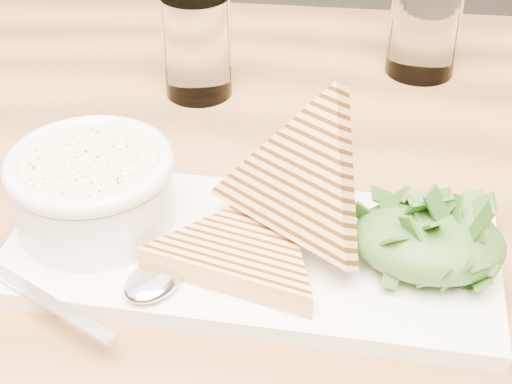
% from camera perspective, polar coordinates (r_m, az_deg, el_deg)
% --- Properties ---
extents(table_top, '(1.39, 0.97, 0.04)m').
position_cam_1_polar(table_top, '(0.65, 0.02, -3.48)').
color(table_top, '#A56B3E').
rests_on(table_top, ground).
extents(platter, '(0.37, 0.17, 0.02)m').
position_cam_1_polar(platter, '(0.59, -0.36, -4.42)').
color(platter, white).
rests_on(platter, table_top).
extents(soup_bowl, '(0.12, 0.12, 0.05)m').
position_cam_1_polar(soup_bowl, '(0.61, -11.69, -0.37)').
color(soup_bowl, white).
rests_on(soup_bowl, platter).
extents(soup, '(0.10, 0.10, 0.01)m').
position_cam_1_polar(soup, '(0.59, -12.02, 1.88)').
color(soup, beige).
rests_on(soup, soup_bowl).
extents(bowl_rim, '(0.13, 0.13, 0.01)m').
position_cam_1_polar(bowl_rim, '(0.59, -12.04, 2.04)').
color(bowl_rim, white).
rests_on(bowl_rim, soup_bowl).
extents(sandwich_flat, '(0.18, 0.18, 0.02)m').
position_cam_1_polar(sandwich_flat, '(0.57, -0.87, -4.24)').
color(sandwich_flat, tan).
rests_on(sandwich_flat, platter).
extents(sandwich_lean, '(0.21, 0.21, 0.17)m').
position_cam_1_polar(sandwich_lean, '(0.57, 3.24, 0.72)').
color(sandwich_lean, tan).
rests_on(sandwich_lean, sandwich_flat).
extents(salad_base, '(0.11, 0.09, 0.04)m').
position_cam_1_polar(salad_base, '(0.57, 12.44, -3.47)').
color(salad_base, '#154015').
rests_on(salad_base, platter).
extents(arugula_pile, '(0.11, 0.10, 0.05)m').
position_cam_1_polar(arugula_pile, '(0.57, 12.52, -3.01)').
color(arugula_pile, '#416C29').
rests_on(arugula_pile, platter).
extents(spoon_bowl, '(0.05, 0.06, 0.01)m').
position_cam_1_polar(spoon_bowl, '(0.55, -7.52, -6.49)').
color(spoon_bowl, silver).
rests_on(spoon_bowl, platter).
extents(spoon_handle, '(0.11, 0.06, 0.00)m').
position_cam_1_polar(spoon_handle, '(0.56, -14.82, -7.75)').
color(spoon_handle, silver).
rests_on(spoon_handle, platter).
extents(glass_near, '(0.07, 0.07, 0.10)m').
position_cam_1_polar(glass_near, '(0.80, -4.30, 10.55)').
color(glass_near, white).
rests_on(glass_near, table_top).
extents(glass_far, '(0.07, 0.07, 0.11)m').
position_cam_1_polar(glass_far, '(0.85, 12.19, 11.94)').
color(glass_far, white).
rests_on(glass_far, table_top).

